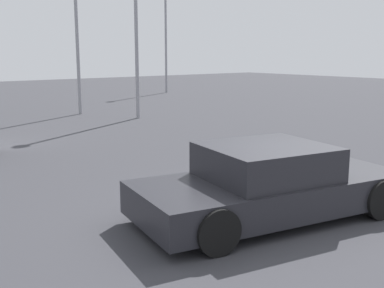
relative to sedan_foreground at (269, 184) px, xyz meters
name	(u,v)px	position (x,y,z in m)	size (l,w,h in m)	color
ground_plane	(269,220)	(-0.09, -0.10, -0.55)	(80.00, 80.00, 0.00)	#38383D
sedan_foreground	(269,184)	(0.00, 0.00, 0.00)	(4.66, 2.62, 1.19)	#232328
dog	(316,159)	(3.18, 1.47, -0.29)	(0.48, 0.61, 0.43)	olive
light_post_mid	(166,13)	(12.84, 20.69, 4.51)	(0.44, 0.44, 7.65)	gray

